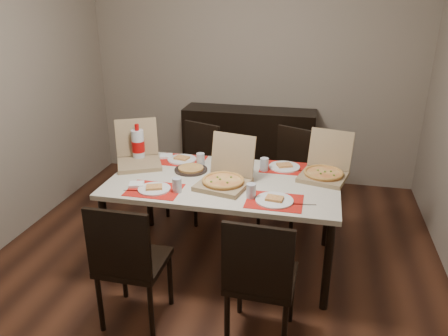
# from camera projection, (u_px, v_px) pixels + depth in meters

# --- Properties ---
(ground) EXTENTS (3.80, 4.00, 0.02)m
(ground) POSITION_uv_depth(u_px,v_px,m) (212.00, 266.00, 3.68)
(ground) COLOR #472416
(ground) RESTS_ON ground
(room_walls) EXTENTS (3.84, 4.02, 2.62)m
(room_walls) POSITION_uv_depth(u_px,v_px,m) (223.00, 47.00, 3.42)
(room_walls) COLOR gray
(room_walls) RESTS_ON ground
(sideboard) EXTENTS (1.50, 0.40, 0.90)m
(sideboard) POSITION_uv_depth(u_px,v_px,m) (249.00, 147.00, 5.12)
(sideboard) COLOR black
(sideboard) RESTS_ON ground
(dining_table) EXTENTS (1.80, 1.00, 0.75)m
(dining_table) POSITION_uv_depth(u_px,v_px,m) (224.00, 187.00, 3.49)
(dining_table) COLOR beige
(dining_table) RESTS_ON ground
(chair_near_left) EXTENTS (0.42, 0.42, 0.93)m
(chair_near_left) POSITION_uv_depth(u_px,v_px,m) (129.00, 260.00, 2.84)
(chair_near_left) COLOR black
(chair_near_left) RESTS_ON ground
(chair_near_right) EXTENTS (0.44, 0.44, 0.93)m
(chair_near_right) POSITION_uv_depth(u_px,v_px,m) (260.00, 277.00, 2.68)
(chair_near_right) COLOR black
(chair_near_right) RESTS_ON ground
(chair_far_left) EXTENTS (0.54, 0.54, 0.93)m
(chair_far_left) POSITION_uv_depth(u_px,v_px,m) (196.00, 166.00, 4.39)
(chair_far_left) COLOR black
(chair_far_left) RESTS_ON ground
(chair_far_right) EXTENTS (0.55, 0.55, 0.93)m
(chair_far_right) POSITION_uv_depth(u_px,v_px,m) (290.00, 173.00, 4.23)
(chair_far_right) COLOR black
(chair_far_right) RESTS_ON ground
(setting_near_left) EXTENTS (0.44, 0.30, 0.11)m
(setting_near_left) POSITION_uv_depth(u_px,v_px,m) (158.00, 188.00, 3.27)
(setting_near_left) COLOR red
(setting_near_left) RESTS_ON dining_table
(setting_near_right) EXTENTS (0.50, 0.30, 0.11)m
(setting_near_right) POSITION_uv_depth(u_px,v_px,m) (269.00, 198.00, 3.11)
(setting_near_right) COLOR red
(setting_near_right) RESTS_ON dining_table
(setting_far_left) EXTENTS (0.47, 0.30, 0.11)m
(setting_far_left) POSITION_uv_depth(u_px,v_px,m) (185.00, 159.00, 3.84)
(setting_far_left) COLOR red
(setting_far_left) RESTS_ON dining_table
(setting_far_right) EXTENTS (0.49, 0.30, 0.11)m
(setting_far_right) POSITION_uv_depth(u_px,v_px,m) (279.00, 166.00, 3.68)
(setting_far_right) COLOR red
(setting_far_right) RESTS_ON dining_table
(napkin_loose) EXTENTS (0.14, 0.13, 0.02)m
(napkin_loose) POSITION_uv_depth(u_px,v_px,m) (236.00, 182.00, 3.41)
(napkin_loose) COLOR white
(napkin_loose) RESTS_ON dining_table
(pizza_box_center) EXTENTS (0.44, 0.47, 0.36)m
(pizza_box_center) POSITION_uv_depth(u_px,v_px,m) (225.00, 178.00, 3.35)
(pizza_box_center) COLOR #8D7551
(pizza_box_center) RESTS_ON dining_table
(pizza_box_right) EXTENTS (0.43, 0.46, 0.35)m
(pizza_box_right) POSITION_uv_depth(u_px,v_px,m) (325.00, 171.00, 3.49)
(pizza_box_right) COLOR #8D7551
(pizza_box_right) RESTS_ON dining_table
(pizza_box_left) EXTENTS (0.50, 0.52, 0.36)m
(pizza_box_left) POSITION_uv_depth(u_px,v_px,m) (139.00, 157.00, 3.77)
(pizza_box_left) COLOR #8D7551
(pizza_box_left) RESTS_ON dining_table
(faina_plate) EXTENTS (0.28, 0.28, 0.03)m
(faina_plate) POSITION_uv_depth(u_px,v_px,m) (191.00, 169.00, 3.64)
(faina_plate) COLOR black
(faina_plate) RESTS_ON dining_table
(dip_bowl) EXTENTS (0.16, 0.16, 0.03)m
(dip_bowl) POSITION_uv_depth(u_px,v_px,m) (246.00, 169.00, 3.63)
(dip_bowl) COLOR white
(dip_bowl) RESTS_ON dining_table
(soda_bottle) EXTENTS (0.11, 0.11, 0.33)m
(soda_bottle) POSITION_uv_depth(u_px,v_px,m) (138.00, 146.00, 3.81)
(soda_bottle) COLOR silver
(soda_bottle) RESTS_ON dining_table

